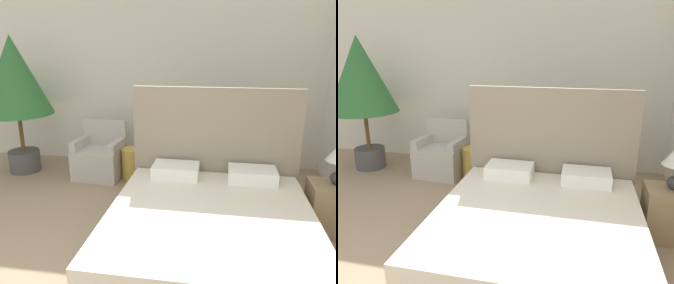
% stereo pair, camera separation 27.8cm
% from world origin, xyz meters
% --- Properties ---
extents(wall_back, '(10.00, 0.06, 2.90)m').
position_xyz_m(wall_back, '(0.00, 3.87, 1.45)').
color(wall_back, silver).
rests_on(wall_back, ground_plane).
extents(bed, '(1.91, 2.01, 1.51)m').
position_xyz_m(bed, '(1.01, 1.31, 0.31)').
color(bed, '#4C4238').
rests_on(bed, ground_plane).
extents(armchair_near_window_left, '(0.73, 0.63, 0.84)m').
position_xyz_m(armchair_near_window_left, '(-0.73, 3.04, 0.28)').
color(armchair_near_window_left, '#B7B2A8').
rests_on(armchair_near_window_left, ground_plane).
extents(armchair_near_window_right, '(0.71, 0.61, 0.84)m').
position_xyz_m(armchair_near_window_right, '(0.28, 3.04, 0.28)').
color(armchair_near_window_right, '#B7B2A8').
rests_on(armchair_near_window_right, ground_plane).
extents(potted_palm, '(1.06, 1.06, 2.10)m').
position_xyz_m(potted_palm, '(-2.02, 3.08, 1.45)').
color(potted_palm, '#4C4C4C').
rests_on(potted_palm, ground_plane).
extents(nightstand, '(0.52, 0.41, 0.56)m').
position_xyz_m(nightstand, '(2.29, 1.94, 0.28)').
color(nightstand, '#937A56').
rests_on(nightstand, ground_plane).
extents(side_table, '(0.32, 0.32, 0.47)m').
position_xyz_m(side_table, '(-0.23, 3.05, 0.23)').
color(side_table, gold).
rests_on(side_table, ground_plane).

